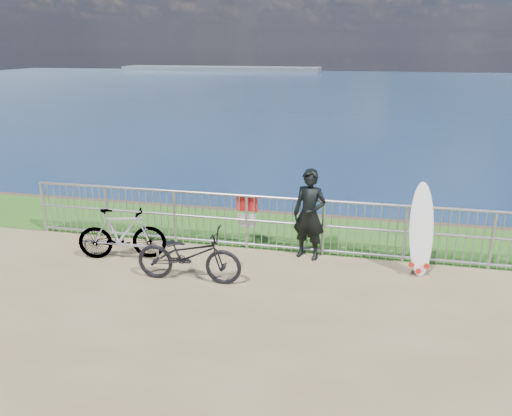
% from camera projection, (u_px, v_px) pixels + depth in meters
% --- Properties ---
extents(grass_strip, '(120.00, 120.00, 0.00)m').
position_uv_depth(grass_strip, '(281.00, 231.00, 10.89)').
color(grass_strip, '#255A18').
rests_on(grass_strip, ground).
extents(seascape, '(260.00, 260.00, 5.00)m').
position_uv_depth(seascape, '(221.00, 71.00, 155.45)').
color(seascape, brown).
rests_on(seascape, ground).
extents(railing, '(10.06, 0.10, 1.13)m').
position_uv_depth(railing, '(272.00, 223.00, 9.69)').
color(railing, '#979A9F').
rests_on(railing, ground).
extents(surfer, '(0.71, 0.56, 1.73)m').
position_uv_depth(surfer, '(309.00, 215.00, 9.30)').
color(surfer, black).
rests_on(surfer, ground).
extents(surfboard, '(0.52, 0.48, 1.66)m').
position_uv_depth(surfboard, '(421.00, 233.00, 8.66)').
color(surfboard, white).
rests_on(surfboard, ground).
extents(bicycle_near, '(1.85, 0.69, 0.96)m').
position_uv_depth(bicycle_near, '(189.00, 255.00, 8.47)').
color(bicycle_near, black).
rests_on(bicycle_near, ground).
extents(bicycle_far, '(1.71, 0.87, 0.99)m').
position_uv_depth(bicycle_far, '(122.00, 234.00, 9.38)').
color(bicycle_far, black).
rests_on(bicycle_far, ground).
extents(bike_rack, '(1.68, 0.05, 0.35)m').
position_uv_depth(bike_rack, '(121.00, 246.00, 9.35)').
color(bike_rack, '#979A9F').
rests_on(bike_rack, ground).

